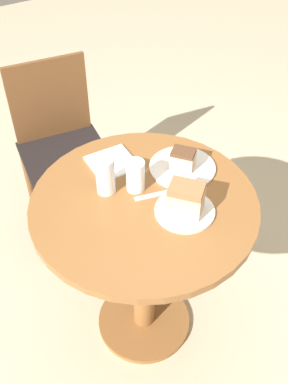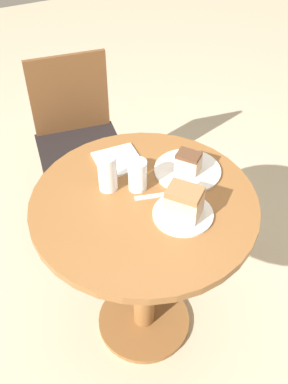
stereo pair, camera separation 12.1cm
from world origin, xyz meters
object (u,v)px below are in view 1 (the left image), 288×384
Objects in this scene: chair at (63,149)px; glass_lemonade at (105,177)px; cake_slice_far at (183,159)px; plate_far at (182,167)px; glass_water at (135,177)px; cake_slice_near at (186,199)px; plate_near at (185,211)px.

chair is 0.77m from glass_lemonade.
plate_far is at bearing 180.00° from cake_slice_far.
glass_water is at bearing -179.07° from plate_far.
glass_water is (-0.08, 0.18, -0.01)m from cake_slice_near.
glass_water is at bearing -179.07° from cake_slice_far.
plate_far is 2.09× the size of glass_water.
cake_slice_near reaches higher than chair.
cake_slice_far is at bearing 0.00° from plate_far.
glass_water is (-0.20, -0.00, 0.05)m from plate_far.
plate_near is at bearing -66.46° from glass_water.
plate_far is at bearing -7.66° from glass_lemonade.
plate_near is 1.91× the size of cake_slice_far.
plate_near is 0.23m from cake_slice_far.
glass_water is (0.00, -0.71, 0.35)m from chair.
glass_water is (0.09, -0.04, -0.01)m from glass_lemonade.
chair is 3.64× the size of plate_far.
chair is 6.35× the size of glass_lemonade.
plate_near is 0.22m from plate_far.
plate_near and plate_far have the same top height.
plate_far is at bearing 57.29° from plate_near.
plate_near is at bearing -77.70° from chair.
glass_water is at bearing -24.66° from glass_lemonade.
cake_slice_near is 0.20m from glass_water.
glass_lemonade is (-0.17, 0.23, 0.06)m from plate_near.
cake_slice_far is at bearing 0.93° from glass_water.
chair is 0.80m from plate_far.
chair is at bearing 90.34° from glass_water.
glass_water reaches higher than chair.
chair is 4.42× the size of plate_near.
cake_slice_near is 0.29m from glass_lemonade.
glass_lemonade is 1.20× the size of glass_water.
chair is 7.60× the size of glass_water.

